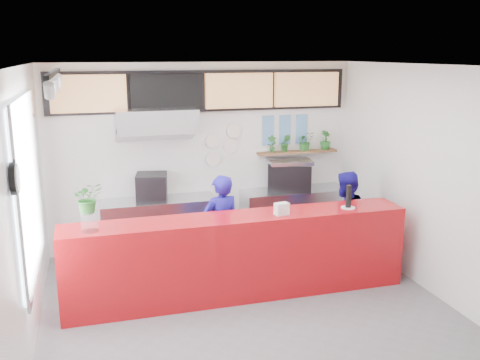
{
  "coord_description": "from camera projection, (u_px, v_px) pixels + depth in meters",
  "views": [
    {
      "loc": [
        -1.8,
        -5.91,
        3.14
      ],
      "look_at": [
        0.1,
        0.7,
        1.5
      ],
      "focal_mm": 40.0,
      "sensor_mm": 36.0,
      "label": 1
    }
  ],
  "objects": [
    {
      "name": "right_bench",
      "position": [
        295.0,
        215.0,
        9.09
      ],
      "size": [
        1.8,
        0.6,
        0.9
      ],
      "primitive_type": "cube",
      "color": "#B2B5BA",
      "rests_on": "ground"
    },
    {
      "name": "prep_bench",
      "position": [
        159.0,
        227.0,
        8.47
      ],
      "size": [
        1.8,
        0.6,
        0.9
      ],
      "primitive_type": "cube",
      "color": "#B2B5BA",
      "rests_on": "ground"
    },
    {
      "name": "extraction_hood",
      "position": [
        156.0,
        120.0,
        8.03
      ],
      "size": [
        1.2,
        0.7,
        0.35
      ],
      "primitive_type": "cube",
      "color": "#B2B5BA",
      "rests_on": "ceiling"
    },
    {
      "name": "photo_frame_f",
      "position": [
        301.0,
        136.0,
        9.1
      ],
      "size": [
        0.2,
        0.02,
        0.25
      ],
      "primitive_type": "cube",
      "color": "#598CBF",
      "rests_on": "wall_back"
    },
    {
      "name": "white_plate",
      "position": [
        348.0,
        208.0,
        7.2
      ],
      "size": [
        0.24,
        0.24,
        0.01
      ],
      "primitive_type": "cylinder",
      "rotation": [
        0.0,
        0.0,
        0.29
      ],
      "color": "silver",
      "rests_on": "service_counter"
    },
    {
      "name": "floor",
      "position": [
        248.0,
        308.0,
        6.74
      ],
      "size": [
        5.0,
        5.0,
        0.0
      ],
      "primitive_type": "plane",
      "color": "slate",
      "rests_on": "ground"
    },
    {
      "name": "photo_frame_e",
      "position": [
        285.0,
        137.0,
        9.02
      ],
      "size": [
        0.2,
        0.02,
        0.25
      ],
      "primitive_type": "cube",
      "color": "#598CBF",
      "rests_on": "wall_back"
    },
    {
      "name": "staff_right",
      "position": [
        344.0,
        220.0,
        7.9
      ],
      "size": [
        0.89,
        0.83,
        1.46
      ],
      "primitive_type": "imported",
      "rotation": [
        0.0,
        0.0,
        3.66
      ],
      "color": "navy",
      "rests_on": "ground"
    },
    {
      "name": "dec_plate_c",
      "position": [
        213.0,
        159.0,
        8.75
      ],
      "size": [
        0.24,
        0.03,
        0.24
      ],
      "primitive_type": "cylinder",
      "rotation": [
        1.57,
        0.0,
        0.0
      ],
      "color": "silver",
      "rests_on": "wall_back"
    },
    {
      "name": "napkin_holder",
      "position": [
        282.0,
        209.0,
        6.9
      ],
      "size": [
        0.2,
        0.14,
        0.16
      ],
      "primitive_type": "cube",
      "rotation": [
        0.0,
        0.0,
        0.19
      ],
      "color": "silver",
      "rests_on": "service_counter"
    },
    {
      "name": "menu_board_mid_left",
      "position": [
        167.0,
        92.0,
        8.21
      ],
      "size": [
        1.1,
        0.1,
        0.55
      ],
      "primitive_type": "cube",
      "color": "black",
      "rests_on": "wall_back"
    },
    {
      "name": "herb_d",
      "position": [
        325.0,
        140.0,
        9.16
      ],
      "size": [
        0.23,
        0.22,
        0.32
      ],
      "primitive_type": "imported",
      "rotation": [
        0.0,
        0.0,
        0.39
      ],
      "color": "#236222",
      "rests_on": "herb_shelf"
    },
    {
      "name": "menu_board_far_right",
      "position": [
        307.0,
        89.0,
        8.83
      ],
      "size": [
        1.1,
        0.1,
        0.55
      ],
      "primitive_type": "cube",
      "color": "tan",
      "rests_on": "wall_back"
    },
    {
      "name": "herb_shelf",
      "position": [
        297.0,
        152.0,
        9.06
      ],
      "size": [
        1.4,
        0.18,
        0.04
      ],
      "primitive_type": "cube",
      "color": "brown",
      "rests_on": "wall_back"
    },
    {
      "name": "track_rail",
      "position": [
        53.0,
        73.0,
        5.49
      ],
      "size": [
        0.05,
        2.4,
        0.04
      ],
      "primitive_type": "cube",
      "color": "black",
      "rests_on": "ceiling"
    },
    {
      "name": "service_counter",
      "position": [
        239.0,
        256.0,
        6.98
      ],
      "size": [
        4.5,
        0.6,
        1.1
      ],
      "primitive_type": "cube",
      "color": "#A60B11",
      "rests_on": "ground"
    },
    {
      "name": "wall_back",
      "position": [
        204.0,
        156.0,
        8.72
      ],
      "size": [
        5.0,
        0.0,
        5.0
      ],
      "primitive_type": "plane",
      "rotation": [
        1.57,
        0.0,
        0.0
      ],
      "color": "white",
      "rests_on": "ground"
    },
    {
      "name": "herb_a",
      "position": [
        272.0,
        144.0,
        8.9
      ],
      "size": [
        0.16,
        0.12,
        0.29
      ],
      "primitive_type": "imported",
      "rotation": [
        0.0,
        0.0,
        -0.13
      ],
      "color": "#236222",
      "rests_on": "herb_shelf"
    },
    {
      "name": "wall_clock_face",
      "position": [
        17.0,
        178.0,
        4.76
      ],
      "size": [
        0.02,
        0.26,
        0.26
      ],
      "primitive_type": "cylinder",
      "rotation": [
        0.0,
        1.57,
        0.0
      ],
      "color": "white",
      "rests_on": "wall_left"
    },
    {
      "name": "soffit",
      "position": [
        203.0,
        91.0,
        8.44
      ],
      "size": [
        4.8,
        0.04,
        0.65
      ],
      "primitive_type": "cube",
      "color": "black",
      "rests_on": "wall_back"
    },
    {
      "name": "panini_oven",
      "position": [
        152.0,
        187.0,
        8.29
      ],
      "size": [
        0.54,
        0.54,
        0.42
      ],
      "primitive_type": "cube",
      "rotation": [
        0.0,
        0.0,
        -0.18
      ],
      "color": "black",
      "rests_on": "prep_bench"
    },
    {
      "name": "window_pane",
      "position": [
        29.0,
        185.0,
        5.96
      ],
      "size": [
        0.04,
        2.2,
        1.9
      ],
      "primitive_type": "cube",
      "color": "silver",
      "rests_on": "wall_left"
    },
    {
      "name": "photo_frame_a",
      "position": [
        268.0,
        123.0,
        8.88
      ],
      "size": [
        0.2,
        0.02,
        0.25
      ],
      "primitive_type": "cube",
      "color": "#598CBF",
      "rests_on": "wall_back"
    },
    {
      "name": "cream_band",
      "position": [
        203.0,
        88.0,
        8.46
      ],
      "size": [
        5.0,
        0.02,
        0.8
      ],
      "primitive_type": "cube",
      "color": "beige",
      "rests_on": "wall_back"
    },
    {
      "name": "staff_center",
      "position": [
        221.0,
        228.0,
        7.43
      ],
      "size": [
        0.62,
        0.47,
        1.52
      ],
      "primitive_type": "imported",
      "rotation": [
        0.0,
        0.0,
        3.34
      ],
      "color": "navy",
      "rests_on": "ground"
    },
    {
      "name": "espresso_machine",
      "position": [
        289.0,
        177.0,
        8.9
      ],
      "size": [
        0.84,
        0.72,
        0.45
      ],
      "primitive_type": "cube",
      "rotation": [
        0.0,
        0.0,
        -0.35
      ],
      "color": "black",
      "rests_on": "right_bench"
    },
    {
      "name": "glass_vase",
      "position": [
        89.0,
        221.0,
        6.25
      ],
      "size": [
        0.23,
        0.23,
        0.25
      ],
      "primitive_type": "cylinder",
      "rotation": [
        0.0,
        0.0,
        0.12
      ],
      "color": "silver",
      "rests_on": "service_counter"
    },
    {
      "name": "dec_plate_d",
      "position": [
        234.0,
        131.0,
        8.74
      ],
      "size": [
        0.24,
        0.03,
        0.24
      ],
      "primitive_type": "cylinder",
      "rotation": [
        1.57,
        0.0,
        0.0
      ],
      "color": "silver",
      "rests_on": "wall_back"
    },
    {
      "name": "herb_c",
      "position": [
        305.0,
        141.0,
        9.06
      ],
      "size": [
        0.29,
        0.25,
        0.32
      ],
      "primitive_type": "imported",
      "rotation": [
        0.0,
        0.0,
        -0.01
      ],
      "color": "#236222",
      "rests_on": "herb_shelf"
    },
    {
      "name": "basil_vase",
      "position": [
        88.0,
        198.0,
        6.18
      ],
      "size": [
        0.38,
        0.35,
        0.37
      ],
      "primitive_type": "imported",
      "rotation": [
        0.0,
        0.0,
        0.22
      ],
      "color": "#236222",
      "rests_on": "glass_vase"
    },
    {
      "name": "photo_frame_d",
      "position": [
        268.0,
        138.0,
        8.94
      ],
      "size": [
        0.2,
        0.02,
        0.25
      ],
      "primitive_type": "cube",
      "color": "#598CBF",
      "rests_on": "wall_back"
    },
    {
      "name": "espresso_tray",
      "position": [
        290.0,
        162.0,
        8.84
      ],
      "size": [
        0.77,
        0.58,
        0.07
      ],
      "primitive_type": "cube",
      "rotation": [
        0.0,
        0.0,
        -0.13
      ],
      "color": "#ACADB3",
      "rests_on": "espresso_machine"
    },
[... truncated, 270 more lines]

